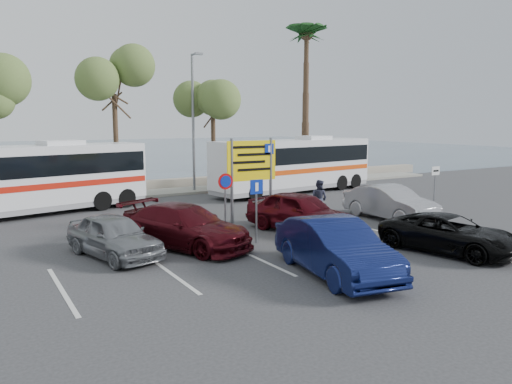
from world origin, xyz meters
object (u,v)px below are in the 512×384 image
street_lamp_right (194,115)px  pedestrian_far (319,199)px  car_red (300,212)px  direction_sign (252,167)px  coach_bus_left (27,181)px  car_silver_a (114,236)px  car_silver_b (390,203)px  suv_black (450,234)px  car_blue (335,248)px  coach_bus_right (294,167)px  car_maroon (185,226)px

street_lamp_right → pedestrian_far: (1.64, -10.02, -3.76)m
car_red → direction_sign: bearing=108.8°
coach_bus_left → car_red: bearing=-46.0°
street_lamp_right → car_silver_a: bearing=-123.6°
car_silver_b → pedestrian_far: pedestrian_far is taller
suv_black → car_silver_a: bearing=139.2°
car_blue → coach_bus_left: bearing=124.0°
pedestrian_far → coach_bus_right: bearing=-46.7°
coach_bus_right → car_maroon: 14.03m
coach_bus_left → direction_sign: bearing=-44.2°
car_maroon → coach_bus_right: bearing=16.0°
coach_bus_right → suv_black: bearing=-104.2°
car_blue → car_maroon: (-2.40, 5.00, -0.05)m
car_silver_a → car_blue: (4.80, -5.00, 0.10)m
car_blue → car_silver_b: bearing=44.5°
car_maroon → suv_black: 8.77m
direction_sign → coach_bus_left: 10.51m
pedestrian_far → street_lamp_right: bearing=-10.9°
suv_black → pedestrian_far: (0.04, 7.00, 0.22)m
car_blue → car_red: 5.55m
direction_sign → coach_bus_right: 10.24m
car_silver_a → car_red: (7.20, 0.00, 0.10)m
direction_sign → car_red: size_ratio=0.79×
car_red → car_silver_b: 4.80m
car_maroon → car_red: car_red is taller
direction_sign → pedestrian_far: direction_sign is taller
street_lamp_right → coach_bus_left: street_lamp_right is taller
coach_bus_left → car_red: size_ratio=2.42×
direction_sign → car_silver_a: direction_sign is taller
street_lamp_right → car_maroon: size_ratio=1.59×
street_lamp_right → car_blue: size_ratio=1.69×
car_silver_a → car_red: car_red is taller
direction_sign → car_silver_b: size_ratio=0.80×
coach_bus_right → car_blue: 16.31m
coach_bus_left → car_silver_b: (13.50, -9.00, -0.83)m
car_maroon → car_blue: bearing=-88.3°
direction_sign → car_silver_b: 6.46m
car_maroon → car_silver_b: bearing=-24.0°
street_lamp_right → car_silver_a: 14.96m
direction_sign → car_blue: bearing=-100.2°
direction_sign → car_silver_b: (6.00, -1.70, -1.69)m
direction_sign → coach_bus_right: bearing=45.7°
car_silver_a → car_blue: car_blue is taller
car_silver_a → car_red: size_ratio=0.87×
car_silver_a → car_red: 7.20m
car_silver_a → pedestrian_far: 9.85m
suv_black → car_silver_b: size_ratio=0.99×
car_red → suv_black: bearing=-80.8°
direction_sign → suv_black: size_ratio=0.81×
suv_black → pedestrian_far: pedestrian_far is taller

